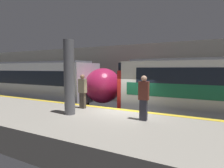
# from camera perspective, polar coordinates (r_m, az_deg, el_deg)

# --- Properties ---
(ground_plane) EXTENTS (120.00, 120.00, 0.00)m
(ground_plane) POSITION_cam_1_polar(r_m,az_deg,el_deg) (9.14, 3.97, -14.68)
(ground_plane) COLOR black
(platform) EXTENTS (40.00, 4.30, 1.07)m
(platform) POSITION_cam_1_polar(r_m,az_deg,el_deg) (7.14, -2.85, -15.95)
(platform) COLOR gray
(platform) RESTS_ON ground
(station_rear_barrier) EXTENTS (50.00, 0.15, 5.17)m
(station_rear_barrier) POSITION_cam_1_polar(r_m,az_deg,el_deg) (15.02, 13.81, 3.04)
(station_rear_barrier) COLOR #B2AD9E
(station_rear_barrier) RESTS_ON ground
(support_pillar_near) EXTENTS (0.46, 0.46, 3.27)m
(support_pillar_near) POSITION_cam_1_polar(r_m,az_deg,el_deg) (7.88, -13.80, 2.06)
(support_pillar_near) COLOR #56565B
(support_pillar_near) RESTS_ON platform
(train_modern) EXTENTS (23.90, 2.95, 3.64)m
(train_modern) POSITION_cam_1_polar(r_m,az_deg,el_deg) (19.91, -32.04, 0.81)
(train_modern) COLOR black
(train_modern) RESTS_ON ground
(person_waiting) EXTENTS (0.38, 0.24, 1.76)m
(person_waiting) POSITION_cam_1_polar(r_m,az_deg,el_deg) (6.91, 10.29, -4.12)
(person_waiting) COLOR #2D2D38
(person_waiting) RESTS_ON platform
(person_walking) EXTENTS (0.38, 0.24, 1.73)m
(person_walking) POSITION_cam_1_polar(r_m,az_deg,el_deg) (8.99, -9.59, -2.09)
(person_walking) COLOR #473D33
(person_walking) RESTS_ON platform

